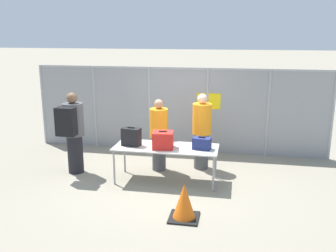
{
  "coord_description": "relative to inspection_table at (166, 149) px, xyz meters",
  "views": [
    {
      "loc": [
        1.51,
        -7.34,
        3.07
      ],
      "look_at": [
        0.03,
        0.51,
        1.05
      ],
      "focal_mm": 40.0,
      "sensor_mm": 36.0,
      "label": 1
    }
  ],
  "objects": [
    {
      "name": "suitcase_black",
      "position": [
        -0.73,
        -0.04,
        0.24
      ],
      "size": [
        0.41,
        0.26,
        0.4
      ],
      "color": "black",
      "rests_on": "inspection_table"
    },
    {
      "name": "security_worker_far",
      "position": [
        0.64,
        0.93,
        0.18
      ],
      "size": [
        0.43,
        0.43,
        1.73
      ],
      "rotation": [
        0.0,
        0.0,
        3.2
      ],
      "color": "#4C4C51",
      "rests_on": "ground_plane"
    },
    {
      "name": "utility_trailer",
      "position": [
        0.76,
        4.71,
        -0.28
      ],
      "size": [
        4.25,
        1.97,
        0.74
      ],
      "color": "silver",
      "rests_on": "ground_plane"
    },
    {
      "name": "suitcase_red",
      "position": [
        -0.04,
        -0.11,
        0.22
      ],
      "size": [
        0.45,
        0.4,
        0.37
      ],
      "color": "red",
      "rests_on": "inspection_table"
    },
    {
      "name": "security_worker_near",
      "position": [
        -0.29,
        0.64,
        0.13
      ],
      "size": [
        0.4,
        0.4,
        1.63
      ],
      "rotation": [
        0.0,
        0.0,
        3.43
      ],
      "color": "#4C4C51",
      "rests_on": "ground_plane"
    },
    {
      "name": "ground_plane",
      "position": [
        -0.1,
        0.09,
        -0.71
      ],
      "size": [
        120.0,
        120.0,
        0.0
      ],
      "primitive_type": "plane",
      "color": "gray"
    },
    {
      "name": "traveler_hooded",
      "position": [
        -2.08,
        0.08,
        0.28
      ],
      "size": [
        0.45,
        0.69,
        1.81
      ],
      "rotation": [
        0.0,
        0.0,
        -0.06
      ],
      "color": "black",
      "rests_on": "ground_plane"
    },
    {
      "name": "traffic_cone",
      "position": [
        0.61,
        -1.54,
        -0.42
      ],
      "size": [
        0.5,
        0.5,
        0.63
      ],
      "color": "black",
      "rests_on": "ground_plane"
    },
    {
      "name": "inspection_table",
      "position": [
        0.0,
        0.0,
        0.0
      ],
      "size": [
        2.15,
        0.85,
        0.76
      ],
      "color": "#B2B2AD",
      "rests_on": "ground_plane"
    },
    {
      "name": "fence_section",
      "position": [
        -0.1,
        2.12,
        0.43
      ],
      "size": [
        7.62,
        0.07,
        2.2
      ],
      "color": "#9EA0A5",
      "rests_on": "ground_plane"
    },
    {
      "name": "suitcase_navy",
      "position": [
        0.74,
        -0.01,
        0.17
      ],
      "size": [
        0.39,
        0.28,
        0.26
      ],
      "color": "navy",
      "rests_on": "inspection_table"
    }
  ]
}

